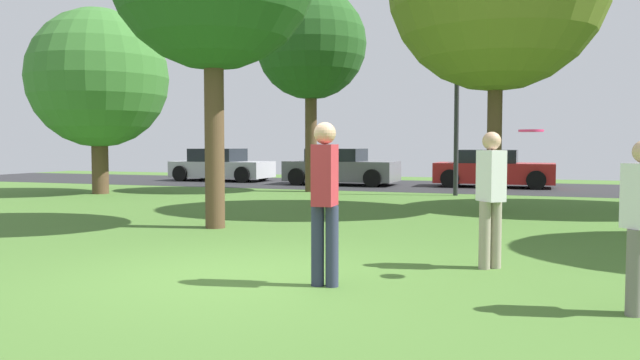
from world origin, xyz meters
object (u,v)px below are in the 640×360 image
at_px(oak_tree_right, 98,79).
at_px(parked_car_red, 493,170).
at_px(person_bystander, 325,195).
at_px(frisbee_disc, 531,131).
at_px(person_catcher, 491,193).
at_px(parked_car_grey, 341,168).
at_px(street_lamp_post, 456,119).
at_px(parked_car_silver, 221,166).
at_px(oak_tree_left, 311,45).

xyz_separation_m(oak_tree_right, parked_car_red, (11.09, 7.09, -2.89)).
xyz_separation_m(person_bystander, parked_car_red, (0.48, 16.46, -0.37)).
distance_m(frisbee_disc, parked_car_red, 15.53).
xyz_separation_m(person_catcher, frisbee_disc, (0.46, -0.54, 0.75)).
bearing_deg(oak_tree_right, parked_car_red, 32.60).
relative_size(person_catcher, parked_car_grey, 0.41).
bearing_deg(frisbee_disc, street_lamp_post, 101.57).
xyz_separation_m(frisbee_disc, parked_car_grey, (-7.00, 14.75, -1.04)).
distance_m(frisbee_disc, parked_car_silver, 19.88).
bearing_deg(parked_car_grey, street_lamp_post, -36.19).
height_order(person_catcher, street_lamp_post, street_lamp_post).
height_order(oak_tree_right, parked_car_grey, oak_tree_right).
height_order(parked_car_grey, parked_car_red, parked_car_grey).
distance_m(frisbee_disc, street_lamp_post, 11.58).
height_order(parked_car_silver, parked_car_red, parked_car_silver).
height_order(parked_car_silver, parked_car_grey, parked_car_grey).
height_order(oak_tree_left, parked_car_grey, oak_tree_left).
height_order(frisbee_disc, parked_car_red, frisbee_disc).
height_order(parked_car_grey, street_lamp_post, street_lamp_post).
distance_m(oak_tree_left, parked_car_red, 7.84).
xyz_separation_m(person_bystander, parked_car_grey, (-4.95, 15.80, -0.35)).
bearing_deg(parked_car_red, frisbee_disc, -84.18).
relative_size(person_catcher, street_lamp_post, 0.37).
height_order(oak_tree_left, frisbee_disc, oak_tree_left).
bearing_deg(oak_tree_right, oak_tree_left, 27.15).
xyz_separation_m(oak_tree_left, street_lamp_post, (4.56, 0.04, -2.40)).
distance_m(oak_tree_left, person_bystander, 13.75).
bearing_deg(parked_car_red, parked_car_silver, 179.70).
bearing_deg(frisbee_disc, oak_tree_left, 121.34).
height_order(oak_tree_left, person_catcher, oak_tree_left).
bearing_deg(oak_tree_right, frisbee_disc, -33.34).
xyz_separation_m(person_bystander, frisbee_disc, (2.05, 1.04, 0.69)).
xyz_separation_m(parked_car_silver, street_lamp_post, (10.11, -4.14, 1.64)).
bearing_deg(person_bystander, oak_tree_left, 17.34).
distance_m(person_bystander, parked_car_grey, 16.56).
height_order(oak_tree_right, street_lamp_post, oak_tree_right).
xyz_separation_m(parked_car_grey, parked_car_red, (5.42, 0.66, -0.02)).
bearing_deg(person_catcher, street_lamp_post, 149.39).
bearing_deg(person_catcher, oak_tree_left, 170.44).
bearing_deg(person_catcher, parked_car_grey, 164.31).
bearing_deg(frisbee_disc, oak_tree_right, 146.66).
bearing_deg(street_lamp_post, person_bystander, -88.74).
xyz_separation_m(frisbee_disc, parked_car_silver, (-12.43, 15.47, -1.06)).
relative_size(oak_tree_left, parked_car_grey, 1.58).
xyz_separation_m(oak_tree_right, parked_car_grey, (5.66, 6.43, -2.87)).
distance_m(parked_car_silver, street_lamp_post, 11.05).
relative_size(oak_tree_left, parked_car_silver, 1.61).
distance_m(oak_tree_left, person_catcher, 13.06).
distance_m(parked_car_silver, parked_car_grey, 5.48).
height_order(person_catcher, frisbee_disc, frisbee_disc).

